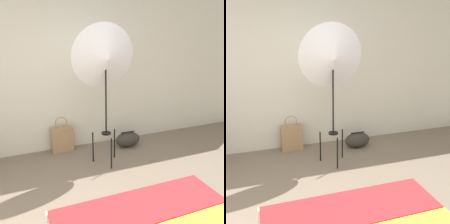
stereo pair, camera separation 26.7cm
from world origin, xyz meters
TOP-DOWN VIEW (x-y plane):
  - wall_back at (0.00, 2.39)m, footprint 8.00×0.05m
  - photo_umbrella at (0.26, 1.63)m, footprint 0.88×0.36m
  - tote_bag at (-0.26, 2.25)m, footprint 0.34×0.15m
  - duffel_bag at (0.79, 2.02)m, footprint 0.42×0.25m

SIDE VIEW (x-z plane):
  - duffel_bag at x=0.79m, z-range 0.00..0.25m
  - tote_bag at x=-0.26m, z-range -0.08..0.49m
  - wall_back at x=0.00m, z-range 0.00..2.60m
  - photo_umbrella at x=0.26m, z-range 0.52..2.49m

